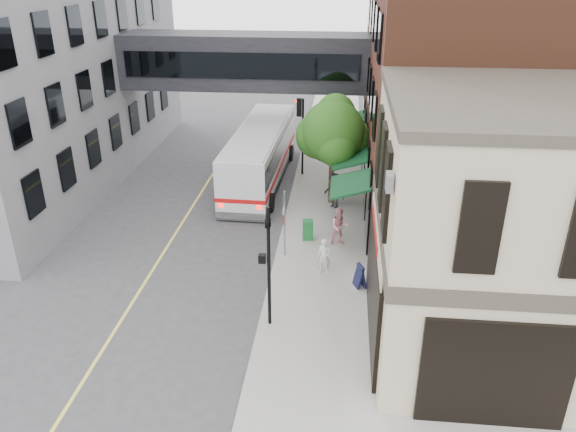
% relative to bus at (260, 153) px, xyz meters
% --- Properties ---
extents(ground, '(120.00, 120.00, 0.00)m').
position_rel_bus_xyz_m(ground, '(1.95, -16.00, -1.73)').
color(ground, '#38383A').
rests_on(ground, ground).
extents(sidewalk_main, '(4.00, 60.00, 0.15)m').
position_rel_bus_xyz_m(sidewalk_main, '(3.95, -2.00, -1.66)').
color(sidewalk_main, gray).
rests_on(sidewalk_main, ground).
extents(corner_building, '(10.19, 8.12, 8.45)m').
position_rel_bus_xyz_m(corner_building, '(10.92, -14.00, 2.48)').
color(corner_building, '#BCA98F').
rests_on(corner_building, ground).
extents(brick_building, '(13.76, 18.00, 14.00)m').
position_rel_bus_xyz_m(brick_building, '(11.93, -1.01, 5.26)').
color(brick_building, '#4F2818').
rests_on(brick_building, ground).
extents(skyway_bridge, '(14.00, 3.18, 3.00)m').
position_rel_bus_xyz_m(skyway_bridge, '(-1.05, 2.00, 4.77)').
color(skyway_bridge, black).
rests_on(skyway_bridge, ground).
extents(traffic_signal_near, '(0.44, 0.22, 4.60)m').
position_rel_bus_xyz_m(traffic_signal_near, '(2.32, -14.00, 1.25)').
color(traffic_signal_near, black).
rests_on(traffic_signal_near, sidewalk_main).
extents(traffic_signal_far, '(0.53, 0.28, 4.50)m').
position_rel_bus_xyz_m(traffic_signal_far, '(2.21, 1.00, 1.61)').
color(traffic_signal_far, black).
rests_on(traffic_signal_far, sidewalk_main).
extents(street_sign_pole, '(0.08, 0.75, 3.00)m').
position_rel_bus_xyz_m(street_sign_pole, '(2.34, -9.00, 0.20)').
color(street_sign_pole, gray).
rests_on(street_sign_pole, sidewalk_main).
extents(street_tree, '(3.80, 3.20, 5.60)m').
position_rel_bus_xyz_m(street_tree, '(4.14, -2.78, 2.18)').
color(street_tree, '#382619').
rests_on(street_tree, sidewalk_main).
extents(lane_marking, '(0.12, 40.00, 0.01)m').
position_rel_bus_xyz_m(lane_marking, '(-3.05, -6.00, -1.73)').
color(lane_marking, '#D8CC4C').
rests_on(lane_marking, ground).
extents(bus, '(3.07, 11.56, 3.09)m').
position_rel_bus_xyz_m(bus, '(0.00, 0.00, 0.00)').
color(bus, silver).
rests_on(bus, ground).
extents(pedestrian_a, '(0.59, 0.43, 1.50)m').
position_rel_bus_xyz_m(pedestrian_a, '(4.10, -10.34, -0.83)').
color(pedestrian_a, silver).
rests_on(pedestrian_a, sidewalk_main).
extents(pedestrian_b, '(0.97, 0.83, 1.72)m').
position_rel_bus_xyz_m(pedestrian_b, '(4.68, -7.72, -0.72)').
color(pedestrian_b, pink).
rests_on(pedestrian_b, sidewalk_main).
extents(pedestrian_c, '(1.38, 1.23, 1.85)m').
position_rel_bus_xyz_m(pedestrian_c, '(4.35, -3.69, -0.66)').
color(pedestrian_c, black).
rests_on(pedestrian_c, sidewalk_main).
extents(newspaper_box, '(0.51, 0.46, 0.94)m').
position_rel_bus_xyz_m(newspaper_box, '(3.25, -7.40, -1.11)').
color(newspaper_box, '#166028').
rests_on(newspaper_box, sidewalk_main).
extents(sandwich_board, '(0.52, 0.62, 0.94)m').
position_rel_bus_xyz_m(sandwich_board, '(5.55, -11.24, -1.11)').
color(sandwich_board, '#111333').
rests_on(sandwich_board, sidewalk_main).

